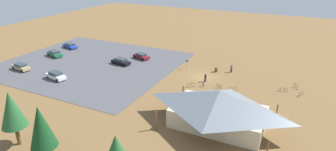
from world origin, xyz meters
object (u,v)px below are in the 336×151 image
(lot_sign, at_px, (187,63))
(visitor_at_bikes, at_px, (205,77))
(trash_bin, at_px, (216,70))
(bicycle_blue_edge_south, at_px, (236,98))
(bike_pavilion, at_px, (219,106))
(bicycle_teal_near_porch, at_px, (283,90))
(car_black_by_curb, at_px, (121,61))
(car_tan_far_end, at_px, (21,67))
(car_maroon_front_row, at_px, (141,56))
(car_white_mid_lot, at_px, (56,75))
(bicycle_orange_front_row, at_px, (191,85))
(visitor_near_lot, at_px, (231,68))
(bicycle_silver_yard_center, at_px, (232,89))
(bicycle_white_by_bin, at_px, (301,94))
(bicycle_yellow_trailside, at_px, (296,86))
(car_green_end_stall, at_px, (55,53))
(car_blue_aisle_side, at_px, (70,46))
(bicycle_red_mid_cluster, at_px, (203,84))
(pine_mideast, at_px, (12,110))
(bicycle_black_lone_west, at_px, (219,87))
(pine_far_east, at_px, (41,127))

(lot_sign, height_order, visitor_at_bikes, lot_sign)
(trash_bin, bearing_deg, bicycle_blue_edge_south, 121.22)
(bike_pavilion, height_order, lot_sign, bike_pavilion)
(bicycle_blue_edge_south, bearing_deg, trash_bin, -58.78)
(bicycle_teal_near_porch, distance_m, car_black_by_curb, 34.13)
(car_tan_far_end, bearing_deg, car_maroon_front_row, -137.79)
(car_tan_far_end, distance_m, car_white_mid_lot, 10.58)
(bicycle_orange_front_row, relative_size, bicycle_blue_edge_south, 0.96)
(visitor_near_lot, bearing_deg, lot_sign, 15.12)
(bike_pavilion, relative_size, bicycle_orange_front_row, 10.61)
(trash_bin, distance_m, car_tan_far_end, 41.45)
(bicycle_silver_yard_center, bearing_deg, visitor_at_bikes, -17.64)
(bicycle_teal_near_porch, height_order, car_white_mid_lot, car_white_mid_lot)
(bicycle_white_by_bin, xyz_separation_m, bicycle_orange_front_row, (18.43, 4.97, 0.05))
(bicycle_teal_near_porch, bearing_deg, lot_sign, -8.07)
(bicycle_white_by_bin, xyz_separation_m, bicycle_yellow_trailside, (0.92, -3.04, 0.05))
(bicycle_orange_front_row, distance_m, car_green_end_stall, 36.44)
(car_blue_aisle_side, distance_m, car_black_by_curb, 19.97)
(bicycle_red_mid_cluster, height_order, bicycle_blue_edge_south, bicycle_red_mid_cluster)
(car_black_by_curb, bearing_deg, visitor_near_lot, -165.46)
(bicycle_yellow_trailside, height_order, car_green_end_stall, car_green_end_stall)
(car_blue_aisle_side, bearing_deg, pine_mideast, 125.55)
(trash_bin, bearing_deg, car_blue_aisle_side, 0.50)
(lot_sign, relative_size, car_maroon_front_row, 0.48)
(trash_bin, height_order, car_white_mid_lot, car_white_mid_lot)
(bicycle_yellow_trailside, height_order, bicycle_blue_edge_south, bicycle_yellow_trailside)
(lot_sign, xyz_separation_m, visitor_at_bikes, (-5.75, 4.64, -0.50))
(bicycle_black_lone_west, bearing_deg, lot_sign, -35.78)
(visitor_near_lot, bearing_deg, pine_mideast, 63.49)
(bicycle_silver_yard_center, xyz_separation_m, bicycle_blue_edge_south, (-1.43, 3.45, 0.01))
(bicycle_silver_yard_center, distance_m, car_black_by_curb, 26.07)
(car_black_by_curb, relative_size, visitor_at_bikes, 2.75)
(bike_pavilion, distance_m, visitor_at_bikes, 15.56)
(car_blue_aisle_side, bearing_deg, bicycle_white_by_bin, 175.77)
(pine_mideast, relative_size, car_tan_far_end, 1.53)
(pine_mideast, bearing_deg, bicycle_white_by_bin, -135.98)
(pine_mideast, distance_m, bicycle_silver_yard_center, 34.55)
(bicycle_teal_near_porch, xyz_separation_m, car_green_end_stall, (51.84, 3.24, 0.38))
(car_blue_aisle_side, xyz_separation_m, visitor_at_bikes, (-39.69, 5.55, 0.21))
(bicycle_black_lone_west, relative_size, car_green_end_stall, 0.27)
(pine_far_east, distance_m, car_green_end_stall, 40.85)
(visitor_at_bikes, bearing_deg, bicycle_red_mid_cluster, 98.72)
(bike_pavilion, height_order, bicycle_white_by_bin, bike_pavilion)
(car_tan_far_end, bearing_deg, car_white_mid_lot, 177.54)
(car_black_by_curb, distance_m, visitor_at_bikes, 20.27)
(bicycle_black_lone_west, relative_size, car_blue_aisle_side, 0.27)
(car_black_by_curb, xyz_separation_m, visitor_at_bikes, (-20.24, 0.97, 0.18))
(bicycle_yellow_trailside, relative_size, bicycle_orange_front_row, 1.12)
(car_maroon_front_row, bearing_deg, lot_sign, 172.40)
(car_white_mid_lot, xyz_separation_m, visitor_at_bikes, (-26.84, -11.68, 0.13))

